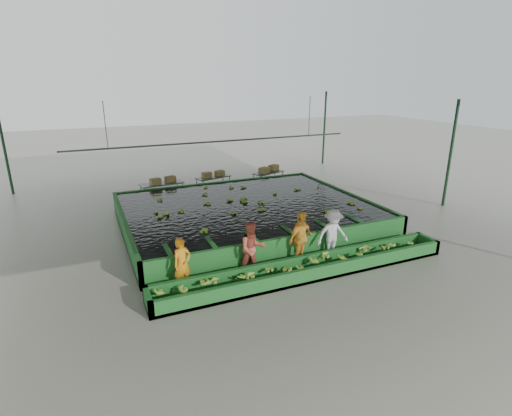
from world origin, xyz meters
name	(u,v)px	position (x,y,z in m)	size (l,w,h in m)	color
ground	(261,236)	(0.00, 0.00, 0.00)	(80.00, 80.00, 0.00)	gray
shed_roof	(262,105)	(0.00, 0.00, 5.00)	(20.00, 22.00, 0.04)	gray
shed_posts	(261,174)	(0.00, 0.00, 2.50)	(20.00, 22.00, 5.00)	#15311D
flotation_tank	(247,214)	(0.00, 1.50, 0.45)	(10.00, 8.00, 0.90)	#1C5F22
tank_water	(246,205)	(0.00, 1.50, 0.85)	(9.70, 7.70, 0.00)	black
sorting_trough	(308,268)	(0.00, -3.60, 0.25)	(10.00, 1.00, 0.50)	#1C5F22
cableway_rail	(218,141)	(0.00, 5.00, 3.00)	(0.08, 0.08, 14.00)	#59605B
rail_hanger_left	(105,125)	(-5.00, 5.00, 4.00)	(0.04, 0.04, 2.00)	#59605B
rail_hanger_right	(309,116)	(5.00, 5.00, 4.00)	(0.04, 0.04, 2.00)	#59605B
worker_a	(182,264)	(-3.78, -2.80, 0.79)	(0.57, 0.38, 1.57)	orange
worker_b	(252,249)	(-1.57, -2.80, 0.87)	(0.85, 0.66, 1.74)	#C0543F
worker_c	(301,239)	(0.14, -2.80, 0.93)	(1.09, 0.45, 1.85)	yellow
worker_d	(333,234)	(1.39, -2.80, 0.88)	(1.14, 0.65, 1.76)	silver
packing_table_left	(162,192)	(-2.64, 6.14, 0.48)	(2.09, 0.84, 0.95)	#59605B
packing_table_mid	(213,184)	(0.24, 6.79, 0.42)	(1.86, 0.74, 0.85)	#59605B
packing_table_right	(268,179)	(3.45, 6.64, 0.41)	(1.82, 0.73, 0.83)	#59605B
box_stack_left	(163,183)	(-2.57, 6.11, 0.95)	(1.29, 0.36, 0.28)	olive
box_stack_mid	(213,176)	(0.26, 6.81, 0.85)	(1.26, 0.35, 0.27)	olive
box_stack_right	(269,172)	(3.53, 6.73, 0.83)	(1.43, 0.39, 0.31)	olive
floating_bananas	(239,199)	(0.00, 2.30, 0.85)	(8.38, 5.72, 0.11)	#86B334
trough_bananas	(309,264)	(0.00, -3.60, 0.40)	(9.19, 0.61, 0.12)	#86B334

